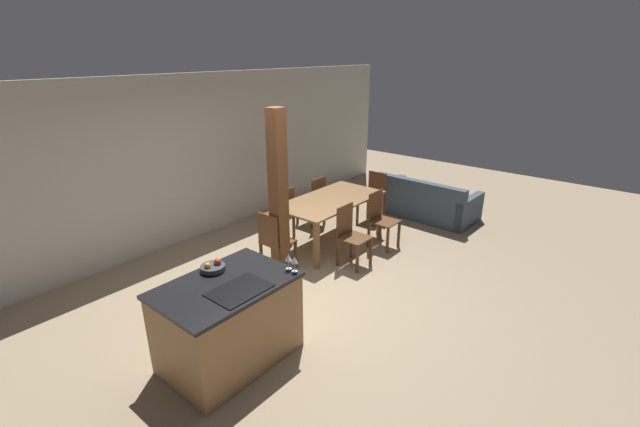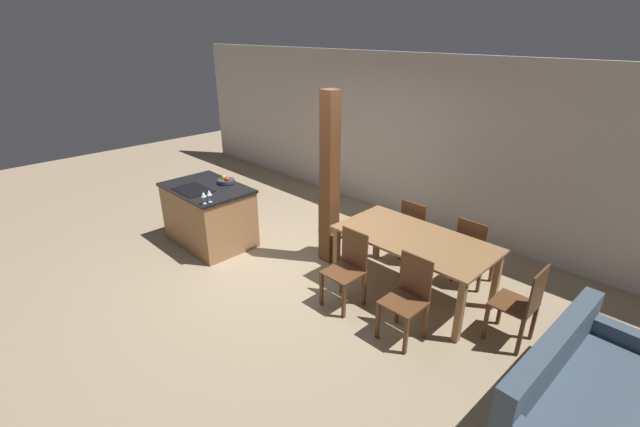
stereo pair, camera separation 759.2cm
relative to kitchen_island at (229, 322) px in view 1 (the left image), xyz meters
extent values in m
plane|color=#9E896B|center=(1.36, 0.21, -0.45)|extent=(16.00, 16.00, 0.00)
cube|color=beige|center=(1.36, 2.99, 0.90)|extent=(11.20, 0.08, 2.70)
cube|color=#9E7047|center=(0.00, 0.00, -0.02)|extent=(1.30, 0.87, 0.86)
cube|color=black|center=(0.00, 0.00, 0.43)|extent=(1.34, 0.91, 0.04)
cube|color=black|center=(0.00, -0.21, 0.45)|extent=(0.56, 0.40, 0.01)
cylinder|color=#383D47|center=(0.08, 0.30, 0.48)|extent=(0.25, 0.25, 0.05)
sphere|color=red|center=(0.14, 0.28, 0.53)|extent=(0.08, 0.08, 0.08)
sphere|color=gold|center=(0.02, 0.30, 0.53)|extent=(0.07, 0.07, 0.07)
cylinder|color=silver|center=(0.59, -0.38, 0.46)|extent=(0.06, 0.06, 0.00)
cylinder|color=silver|center=(0.59, -0.38, 0.51)|extent=(0.01, 0.01, 0.09)
cone|color=silver|center=(0.59, -0.38, 0.59)|extent=(0.07, 0.07, 0.07)
cylinder|color=silver|center=(0.59, -0.29, 0.46)|extent=(0.06, 0.06, 0.00)
cylinder|color=silver|center=(0.59, -0.29, 0.51)|extent=(0.01, 0.01, 0.09)
cone|color=silver|center=(0.59, -0.29, 0.59)|extent=(0.07, 0.07, 0.07)
cube|color=olive|center=(2.95, 1.01, 0.30)|extent=(1.86, 0.97, 0.03)
cube|color=olive|center=(2.09, 0.59, -0.08)|extent=(0.07, 0.07, 0.74)
cube|color=olive|center=(3.81, 0.59, -0.08)|extent=(0.07, 0.07, 0.74)
cube|color=olive|center=(2.09, 1.43, -0.08)|extent=(0.07, 0.07, 0.74)
cube|color=olive|center=(3.81, 1.43, -0.08)|extent=(0.07, 0.07, 0.74)
cube|color=brown|center=(2.53, 0.22, -0.01)|extent=(0.40, 0.40, 0.02)
cube|color=brown|center=(2.53, 0.41, 0.23)|extent=(0.38, 0.02, 0.46)
cube|color=brown|center=(2.36, 0.04, -0.24)|extent=(0.04, 0.04, 0.43)
cube|color=brown|center=(2.71, 0.04, -0.24)|extent=(0.04, 0.04, 0.43)
cube|color=brown|center=(2.36, 0.40, -0.24)|extent=(0.04, 0.04, 0.43)
cube|color=brown|center=(2.71, 0.40, -0.24)|extent=(0.04, 0.04, 0.43)
cube|color=brown|center=(3.37, 0.22, -0.01)|extent=(0.40, 0.40, 0.02)
cube|color=brown|center=(3.37, 0.41, 0.23)|extent=(0.38, 0.02, 0.46)
cube|color=brown|center=(3.19, 0.04, -0.24)|extent=(0.04, 0.04, 0.43)
cube|color=brown|center=(3.54, 0.04, -0.24)|extent=(0.04, 0.04, 0.43)
cube|color=brown|center=(3.19, 0.40, -0.24)|extent=(0.04, 0.04, 0.43)
cube|color=brown|center=(3.54, 0.40, -0.24)|extent=(0.04, 0.04, 0.43)
cube|color=brown|center=(2.53, 1.79, -0.01)|extent=(0.40, 0.40, 0.02)
cube|color=brown|center=(2.53, 1.60, 0.23)|extent=(0.38, 0.02, 0.46)
cube|color=brown|center=(2.71, 1.97, -0.24)|extent=(0.04, 0.04, 0.43)
cube|color=brown|center=(2.36, 1.97, -0.24)|extent=(0.04, 0.04, 0.43)
cube|color=brown|center=(2.71, 1.61, -0.24)|extent=(0.04, 0.04, 0.43)
cube|color=brown|center=(2.36, 1.61, -0.24)|extent=(0.04, 0.04, 0.43)
cube|color=brown|center=(3.37, 1.79, -0.01)|extent=(0.40, 0.40, 0.02)
cube|color=brown|center=(3.37, 1.60, 0.23)|extent=(0.38, 0.02, 0.46)
cube|color=brown|center=(3.54, 1.97, -0.24)|extent=(0.04, 0.04, 0.43)
cube|color=brown|center=(3.19, 1.97, -0.24)|extent=(0.04, 0.04, 0.43)
cube|color=brown|center=(3.54, 1.61, -0.24)|extent=(0.04, 0.04, 0.43)
cube|color=brown|center=(3.19, 1.61, -0.24)|extent=(0.04, 0.04, 0.43)
cube|color=brown|center=(1.72, 1.01, -0.01)|extent=(0.40, 0.40, 0.02)
cube|color=brown|center=(1.53, 1.01, 0.23)|extent=(0.02, 0.38, 0.46)
cube|color=brown|center=(1.90, 0.83, -0.24)|extent=(0.04, 0.04, 0.43)
cube|color=brown|center=(1.90, 1.18, -0.24)|extent=(0.04, 0.04, 0.43)
cube|color=brown|center=(1.54, 0.83, -0.24)|extent=(0.04, 0.04, 0.43)
cube|color=brown|center=(1.54, 1.18, -0.24)|extent=(0.04, 0.04, 0.43)
cube|color=brown|center=(4.18, 1.01, -0.01)|extent=(0.40, 0.40, 0.02)
cube|color=brown|center=(4.37, 1.01, 0.23)|extent=(0.02, 0.38, 0.46)
cube|color=brown|center=(4.00, 1.18, -0.24)|extent=(0.04, 0.04, 0.43)
cube|color=brown|center=(4.00, 0.83, -0.24)|extent=(0.04, 0.04, 0.43)
cube|color=brown|center=(4.36, 1.18, -0.24)|extent=(0.04, 0.04, 0.43)
cube|color=brown|center=(4.36, 0.83, -0.24)|extent=(0.04, 0.04, 0.43)
cube|color=#3D4C5B|center=(5.15, 0.33, -0.25)|extent=(1.00, 1.86, 0.41)
cube|color=#3D4C5B|center=(4.75, 0.35, 0.14)|extent=(0.22, 1.84, 0.37)
cube|color=#3D4C5B|center=(5.12, -0.51, -0.18)|extent=(0.95, 0.17, 0.55)
cube|color=#3D4C5B|center=(5.17, 1.18, -0.18)|extent=(0.95, 0.17, 0.55)
cube|color=brown|center=(1.66, 0.89, 0.72)|extent=(0.20, 0.20, 2.36)
camera|label=1|loc=(-2.23, -3.03, 2.57)|focal=24.00mm
camera|label=2|loc=(5.36, -2.97, 2.58)|focal=24.00mm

